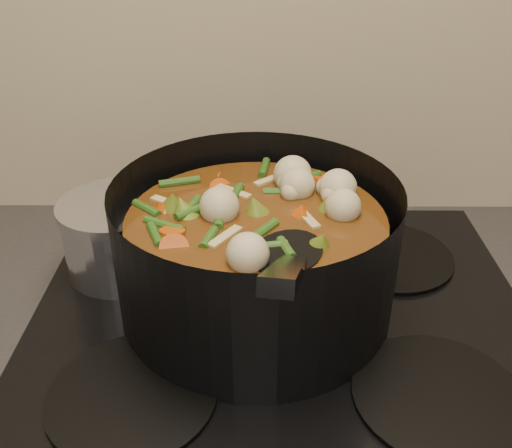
{
  "coord_description": "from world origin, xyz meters",
  "views": [
    {
      "loc": [
        -0.03,
        1.38,
        1.39
      ],
      "look_at": [
        -0.03,
        1.96,
        1.05
      ],
      "focal_mm": 40.0,
      "sensor_mm": 36.0,
      "label": 1
    }
  ],
  "objects": [
    {
      "name": "stockpot",
      "position": [
        -0.03,
        1.95,
        1.01
      ],
      "size": [
        0.43,
        0.51,
        0.25
      ],
      "rotation": [
        0.0,
        0.0,
        -0.33
      ],
      "color": "black",
      "rests_on": "stovetop"
    },
    {
      "name": "stovetop",
      "position": [
        0.0,
        1.93,
        0.92
      ],
      "size": [
        0.62,
        0.54,
        0.03
      ],
      "color": "black",
      "rests_on": "counter"
    },
    {
      "name": "saucepan",
      "position": [
        -0.22,
        2.03,
        0.98
      ],
      "size": [
        0.15,
        0.15,
        0.13
      ],
      "rotation": [
        0.0,
        0.0,
        -0.35
      ],
      "color": "silver",
      "rests_on": "stovetop"
    }
  ]
}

